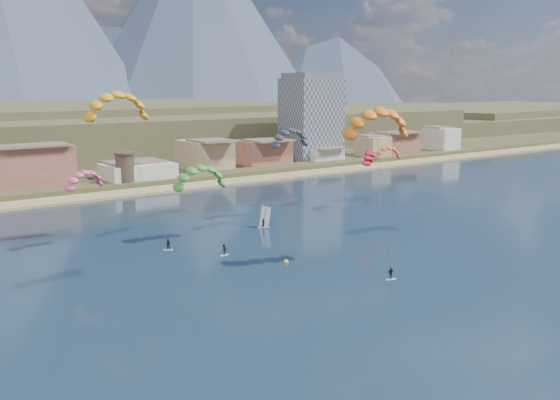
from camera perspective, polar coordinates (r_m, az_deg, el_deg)
name	(u,v)px	position (r m, az deg, el deg)	size (l,w,h in m)	color
ground	(424,312)	(81.63, 13.62, -10.36)	(2400.00, 2400.00, 0.00)	black
beach	(120,194)	(167.79, -15.10, 0.57)	(2200.00, 12.00, 0.90)	tan
foothills	(62,130)	(293.12, -20.15, 6.28)	(940.00, 210.00, 18.00)	brown
apartment_tower	(311,116)	(227.96, 3.01, 8.00)	(20.00, 16.00, 32.00)	gray
watchtower	(125,167)	(176.03, -14.64, 3.08)	(5.82, 5.82, 8.60)	#47382D
kitesurfer_yellow	(117,102)	(116.34, -15.35, 9.06)	(12.90, 16.06, 30.14)	silver
kitesurfer_orange	(378,118)	(99.07, 9.34, 7.74)	(12.87, 13.93, 27.22)	silver
kitesurfer_green	(200,174)	(114.18, -7.64, 2.52)	(11.29, 15.64, 17.73)	silver
distant_kite_pink	(84,176)	(113.15, -18.24, 2.17)	(8.45, 6.63, 16.03)	#262626
distant_kite_dark	(290,134)	(132.55, 0.94, 6.30)	(9.88, 6.01, 21.58)	#262626
distant_kite_orange	(387,151)	(155.36, 10.26, 4.66)	(8.43, 6.58, 15.77)	#262626
distant_kite_red	(368,155)	(143.63, 8.40, 4.30)	(7.85, 7.68, 15.90)	#262626
windsurfer	(264,221)	(124.51, -1.54, -2.02)	(2.66, 2.80, 4.37)	silver
buoy	(286,262)	(100.33, 0.60, -5.93)	(0.80, 0.80, 0.80)	yellow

